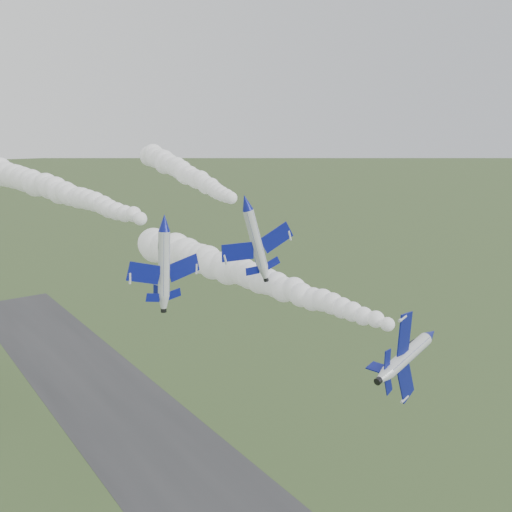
% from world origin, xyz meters
% --- Properties ---
extents(runway, '(24.00, 260.00, 0.04)m').
position_xyz_m(runway, '(0.00, 30.00, 0.02)').
color(runway, '#303033').
rests_on(runway, ground).
extents(jet_lead, '(4.29, 13.02, 10.66)m').
position_xyz_m(jet_lead, '(13.41, -2.77, 34.82)').
color(jet_lead, silver).
extents(smoke_trail_jet_lead, '(17.12, 55.91, 5.85)m').
position_xyz_m(smoke_trail_jet_lead, '(7.99, 27.59, 36.30)').
color(smoke_trail_jet_lead, white).
extents(jet_pair_left, '(10.71, 12.75, 3.16)m').
position_xyz_m(jet_pair_left, '(-8.66, 21.47, 47.03)').
color(jet_pair_left, silver).
extents(smoke_trail_jet_pair_left, '(12.12, 62.63, 5.13)m').
position_xyz_m(smoke_trail_jet_pair_left, '(-12.44, 55.59, 48.42)').
color(smoke_trail_jet_pair_left, white).
extents(jet_pair_right, '(10.66, 12.93, 3.97)m').
position_xyz_m(jet_pair_right, '(3.47, 21.14, 48.66)').
color(jet_pair_right, silver).
extents(smoke_trail_jet_pair_right, '(16.69, 54.74, 4.56)m').
position_xyz_m(smoke_trail_jet_pair_right, '(10.15, 51.45, 50.48)').
color(smoke_trail_jet_pair_right, white).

